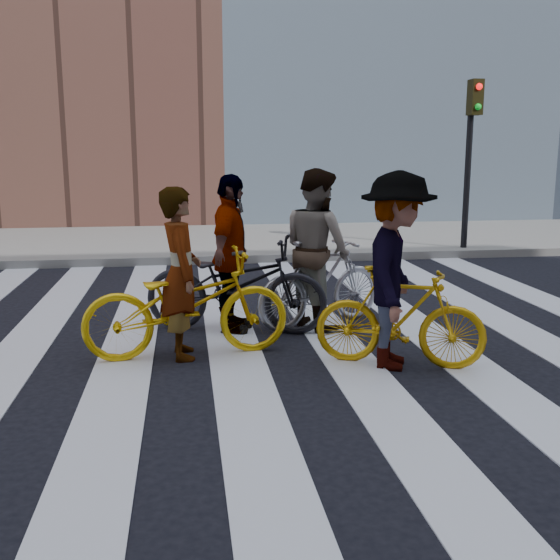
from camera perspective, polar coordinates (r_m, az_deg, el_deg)
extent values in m
plane|color=black|center=(7.10, 0.35, -5.47)|extent=(100.00, 100.00, 0.00)
cube|color=gray|center=(14.40, -4.13, 3.41)|extent=(100.00, 5.00, 0.15)
cube|color=silver|center=(7.24, -21.84, -5.94)|extent=(0.55, 10.00, 0.01)
cube|color=silver|center=(7.06, -13.09, -5.84)|extent=(0.55, 10.00, 0.01)
cube|color=silver|center=(7.04, -4.10, -5.59)|extent=(0.55, 10.00, 0.01)
cube|color=silver|center=(7.20, 4.70, -5.22)|extent=(0.55, 10.00, 0.01)
cube|color=silver|center=(7.52, 12.93, -4.76)|extent=(0.55, 10.00, 0.01)
cube|color=silver|center=(7.98, 20.34, -4.27)|extent=(0.55, 10.00, 0.01)
cylinder|color=black|center=(13.29, 16.02, 8.95)|extent=(0.12, 0.12, 3.20)
cube|color=black|center=(13.18, 16.63, 15.00)|extent=(0.22, 0.28, 0.65)
sphere|color=red|center=(13.06, 16.96, 15.81)|extent=(0.12, 0.12, 0.12)
sphere|color=#0CCC26|center=(13.03, 16.87, 14.24)|extent=(0.12, 0.12, 0.12)
imported|color=yellow|center=(6.58, -8.13, -2.11)|extent=(2.11, 0.93, 1.07)
imported|color=#A3A3AC|center=(7.68, 3.56, -0.23)|extent=(1.77, 1.15, 1.03)
imported|color=#D79A0B|center=(6.34, 10.38, -3.18)|extent=(1.67, 1.04, 0.97)
imported|color=black|center=(7.43, -3.90, -0.37)|extent=(2.21, 1.32, 1.10)
imported|color=slate|center=(6.51, -8.65, 0.57)|extent=(0.47, 0.66, 1.70)
imported|color=slate|center=(7.60, 3.23, 2.75)|extent=(1.00, 1.10, 1.84)
imported|color=slate|center=(6.23, 10.09, 0.78)|extent=(1.10, 1.38, 1.86)
imported|color=slate|center=(7.37, -4.32, 2.24)|extent=(0.73, 1.13, 1.79)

